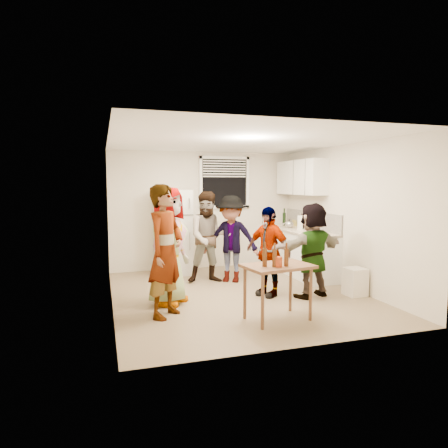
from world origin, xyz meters
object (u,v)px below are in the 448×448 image
object	(u,v)px
beer_bottle_table	(265,266)
red_cup	(278,267)
guest_black	(267,295)
guest_back_left	(209,282)
refrigerator	(173,232)
kettle	(289,228)
serving_table	(277,319)
blue_cup	(313,235)
guest_orange	(311,296)
guest_grey	(169,303)
trash_bin	(355,280)
beer_bottle_counter	(311,233)
wine_bottle	(284,225)
guest_stripe	(167,316)
guest_back_right	(231,281)

from	to	relation	value
beer_bottle_table	red_cup	distance (m)	0.18
guest_black	guest_back_left	bearing A→B (deg)	-178.98
refrigerator	guest_back_left	distance (m)	1.36
kettle	serving_table	bearing A→B (deg)	-119.97
refrigerator	blue_cup	world-z (taller)	refrigerator
guest_black	guest_orange	size ratio (longest dim) A/B	0.96
serving_table	guest_grey	xyz separation A→B (m)	(-1.27, 1.16, 0.00)
beer_bottle_table	trash_bin	bearing A→B (deg)	21.45
refrigerator	serving_table	size ratio (longest dim) A/B	1.92
guest_orange	guest_grey	bearing A→B (deg)	-22.11
beer_bottle_counter	guest_back_left	xyz separation A→B (m)	(-1.83, 0.47, -0.90)
wine_bottle	guest_black	world-z (taller)	wine_bottle
wine_bottle	trash_bin	distance (m)	2.64
refrigerator	guest_stripe	size ratio (longest dim) A/B	0.94
refrigerator	guest_grey	world-z (taller)	refrigerator
kettle	trash_bin	size ratio (longest dim) A/B	0.51
kettle	guest_stripe	bearing A→B (deg)	-144.07
beer_bottle_counter	guest_orange	size ratio (longest dim) A/B	0.16
red_cup	guest_black	bearing A→B (deg)	72.51
guest_orange	red_cup	bearing A→B (deg)	28.56
beer_bottle_table	serving_table	bearing A→B (deg)	13.24
trash_bin	guest_grey	world-z (taller)	trash_bin
blue_cup	beer_bottle_table	distance (m)	2.36
serving_table	guest_black	world-z (taller)	serving_table
wine_bottle	blue_cup	xyz separation A→B (m)	(-0.21, -1.63, -0.00)
kettle	beer_bottle_table	bearing A→B (deg)	-122.71
guest_grey	guest_stripe	xyz separation A→B (m)	(-0.13, -0.58, 0.00)
guest_grey	guest_stripe	size ratio (longest dim) A/B	0.98
serving_table	beer_bottle_counter	bearing A→B (deg)	50.10
beer_bottle_table	guest_black	distance (m)	1.50
guest_back_left	guest_black	xyz separation A→B (m)	(0.68, -1.15, 0.00)
trash_bin	guest_stripe	size ratio (longest dim) A/B	0.25
kettle	guest_stripe	xyz separation A→B (m)	(-2.95, -2.22, -0.90)
beer_bottle_table	guest_black	bearing A→B (deg)	64.75
red_cup	kettle	bearing A→B (deg)	61.27
blue_cup	guest_black	size ratio (longest dim) A/B	0.08
guest_orange	guest_back_right	bearing A→B (deg)	-69.57
beer_bottle_counter	guest_back_right	distance (m)	1.74
wine_bottle	red_cup	size ratio (longest dim) A/B	2.16
kettle	guest_grey	world-z (taller)	kettle
guest_grey	guest_back_left	distance (m)	1.45
beer_bottle_counter	guest_grey	distance (m)	2.98
trash_bin	refrigerator	bearing A→B (deg)	135.69
guest_back_right	guest_back_left	bearing A→B (deg)	-160.44
guest_stripe	guest_back_right	bearing A→B (deg)	-1.60
red_cup	guest_stripe	xyz separation A→B (m)	(-1.35, 0.70, -0.75)
guest_black	guest_orange	world-z (taller)	guest_orange
beer_bottle_counter	blue_cup	distance (m)	0.17
blue_cup	trash_bin	bearing A→B (deg)	-73.99
kettle	guest_orange	bearing A→B (deg)	-106.87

